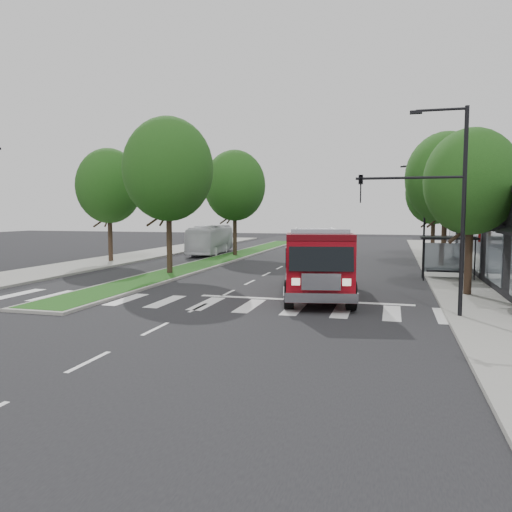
{
  "coord_description": "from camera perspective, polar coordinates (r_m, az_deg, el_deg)",
  "views": [
    {
      "loc": [
        7.93,
        -23.65,
        4.09
      ],
      "look_at": [
        1.1,
        1.37,
        1.8
      ],
      "focal_mm": 35.0,
      "sensor_mm": 36.0,
      "label": 1
    }
  ],
  "objects": [
    {
      "name": "tree_right_mid",
      "position": [
        37.89,
        20.88,
        8.35
      ],
      "size": [
        5.6,
        5.6,
        9.72
      ],
      "color": "black",
      "rests_on": "ground"
    },
    {
      "name": "fire_engine",
      "position": [
        24.75,
        6.95,
        -0.73
      ],
      "size": [
        4.6,
        10.07,
        3.37
      ],
      "rotation": [
        0.0,
        0.0,
        0.18
      ],
      "color": "#52040A",
      "rests_on": "ground"
    },
    {
      "name": "ground",
      "position": [
        25.28,
        -3.23,
        -4.27
      ],
      "size": [
        140.0,
        140.0,
        0.0
      ],
      "primitive_type": "plane",
      "color": "black",
      "rests_on": "ground"
    },
    {
      "name": "sidewalk_right",
      "position": [
        34.19,
        22.86,
        -2.09
      ],
      "size": [
        5.0,
        80.0,
        0.15
      ],
      "primitive_type": "cube",
      "color": "gray",
      "rests_on": "ground"
    },
    {
      "name": "streetlight_right_far",
      "position": [
        43.72,
        18.52,
        5.3
      ],
      "size": [
        2.11,
        0.2,
        8.0
      ],
      "color": "black",
      "rests_on": "ground"
    },
    {
      "name": "median",
      "position": [
        44.1,
        -3.21,
        -0.18
      ],
      "size": [
        3.0,
        50.0,
        0.15
      ],
      "color": "gray",
      "rests_on": "ground"
    },
    {
      "name": "streetlight_right_near",
      "position": [
        20.23,
        20.17,
        6.37
      ],
      "size": [
        4.08,
        0.22,
        8.0
      ],
      "color": "black",
      "rests_on": "ground"
    },
    {
      "name": "tree_left_mid",
      "position": [
        41.9,
        -16.46,
        7.68
      ],
      "size": [
        5.2,
        5.2,
        9.16
      ],
      "color": "black",
      "rests_on": "ground"
    },
    {
      "name": "tree_median_near",
      "position": [
        32.87,
        -10.0,
        9.72
      ],
      "size": [
        5.8,
        5.8,
        10.16
      ],
      "color": "black",
      "rests_on": "ground"
    },
    {
      "name": "city_bus",
      "position": [
        48.71,
        -5.2,
        1.86
      ],
      "size": [
        3.51,
        10.27,
        2.8
      ],
      "primitive_type": "imported",
      "rotation": [
        0.0,
        0.0,
        0.12
      ],
      "color": "silver",
      "rests_on": "ground"
    },
    {
      "name": "tree_right_far",
      "position": [
        47.81,
        19.69,
        6.85
      ],
      "size": [
        5.0,
        5.0,
        8.73
      ],
      "color": "black",
      "rests_on": "ground"
    },
    {
      "name": "bus_shelter",
      "position": [
        32.03,
        21.1,
        1.04
      ],
      "size": [
        3.2,
        1.6,
        2.61
      ],
      "color": "black",
      "rests_on": "ground"
    },
    {
      "name": "tree_right_near",
      "position": [
        25.93,
        23.39,
        7.77
      ],
      "size": [
        4.4,
        4.4,
        8.05
      ],
      "color": "black",
      "rests_on": "ground"
    },
    {
      "name": "sidewalk_left",
      "position": [
        40.64,
        -18.32,
        -0.88
      ],
      "size": [
        5.0,
        80.0,
        0.15
      ],
      "primitive_type": "cube",
      "color": "gray",
      "rests_on": "ground"
    },
    {
      "name": "tree_median_far",
      "position": [
        45.88,
        -2.45,
        8.04
      ],
      "size": [
        5.6,
        5.6,
        9.72
      ],
      "color": "black",
      "rests_on": "ground"
    }
  ]
}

